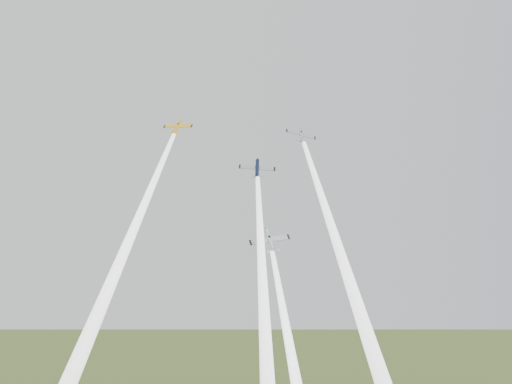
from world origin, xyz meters
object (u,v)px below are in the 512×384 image
plane_yellow (177,127)px  plane_silver_right (301,135)px  plane_navy (257,169)px  plane_silver_low (270,241)px

plane_yellow → plane_silver_right: plane_yellow is taller
plane_yellow → plane_navy: (17.27, -6.73, -10.36)m
plane_silver_right → plane_silver_low: 27.60m
plane_yellow → plane_silver_low: bearing=-22.5°
plane_silver_low → plane_navy: bearing=94.8°
plane_navy → plane_silver_low: (1.01, -10.55, -16.40)m
plane_yellow → plane_navy: bearing=-0.4°
plane_yellow → plane_silver_right: bearing=5.9°
plane_yellow → plane_silver_low: 36.73m
plane_navy → plane_silver_low: 19.53m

